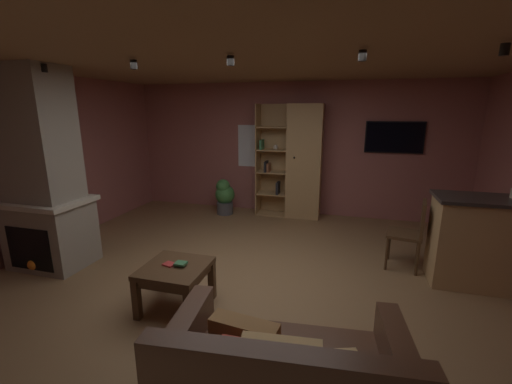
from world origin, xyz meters
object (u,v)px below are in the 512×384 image
Objects in this scene: stone_fireplace at (43,181)px; wall_mounted_tv at (394,137)px; coffee_table at (175,274)px; table_book_0 at (169,264)px; table_book_1 at (181,264)px; potted_floor_plant at (225,196)px; dining_chair at (412,230)px; bookshelf_cabinet at (300,163)px; kitchen_bar_counter at (496,244)px.

wall_mounted_tv is (4.51, 3.18, 0.40)m from stone_fireplace.
table_book_0 reaches higher than coffee_table.
table_book_1 is (2.16, -0.47, -0.64)m from stone_fireplace.
potted_floor_plant reaches higher than table_book_0.
coffee_table is 2.98m from dining_chair.
stone_fireplace reaches higher than potted_floor_plant.
table_book_0 is at bearing -124.08° from wall_mounted_tv.
potted_floor_plant is at bearing -171.38° from bookshelf_cabinet.
stone_fireplace is 2.78× the size of dining_chair.
bookshelf_cabinet reaches higher than wall_mounted_tv.
potted_floor_plant is at bearing 153.30° from dining_chair.
dining_chair is 2.28m from wall_mounted_tv.
kitchen_bar_counter is at bearing 22.58° from coffee_table.
bookshelf_cabinet is 3.60m from table_book_0.
table_book_1 reaches higher than coffee_table.
stone_fireplace is 4.77m from dining_chair.
table_book_0 is at bearing -157.80° from kitchen_bar_counter.
table_book_1 is at bearing -157.20° from kitchen_bar_counter.
kitchen_bar_counter reaches higher than table_book_0.
wall_mounted_tv is at bearing 7.91° from potted_floor_plant.
kitchen_bar_counter is at bearing -67.72° from wall_mounted_tv.
coffee_table is at bearing -12.92° from stone_fireplace.
dining_chair is at bearing 33.25° from coffee_table.
bookshelf_cabinet is 1.63m from potted_floor_plant.
potted_floor_plant reaches higher than table_book_1.
table_book_1 is 0.13× the size of dining_chair.
dining_chair is (1.72, -1.82, -0.53)m from bookshelf_cabinet.
wall_mounted_tv reaches higher than dining_chair.
wall_mounted_tv reaches higher than potted_floor_plant.
wall_mounted_tv is at bearing 57.22° from table_book_1.
bookshelf_cabinet reaches higher than kitchen_bar_counter.
coffee_table is at bearing -146.75° from dining_chair.
coffee_table is (-0.77, -3.45, -0.68)m from bookshelf_cabinet.
bookshelf_cabinet reaches higher than potted_floor_plant.
wall_mounted_tv is (-0.93, 2.27, 1.02)m from kitchen_bar_counter.
stone_fireplace reaches higher than table_book_0.
stone_fireplace is at bearing -117.06° from potted_floor_plant.
table_book_1 is at bearing 5.17° from table_book_0.
table_book_0 is 0.13× the size of dining_chair.
bookshelf_cabinet is 2.15× the size of wall_mounted_tv.
potted_floor_plant is (-0.75, 3.22, -0.15)m from table_book_1.
potted_floor_plant is at bearing 100.96° from table_book_0.
dining_chair reaches higher than table_book_1.
potted_floor_plant is (-0.63, 3.23, -0.13)m from table_book_0.
table_book_0 is (-3.41, -1.39, -0.05)m from kitchen_bar_counter.
bookshelf_cabinet is 3.60m from coffee_table.
dining_chair is at bearing 32.58° from table_book_0.
table_book_0 is 0.17× the size of potted_floor_plant.
stone_fireplace reaches higher than dining_chair.
kitchen_bar_counter is at bearing 22.20° from table_book_0.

